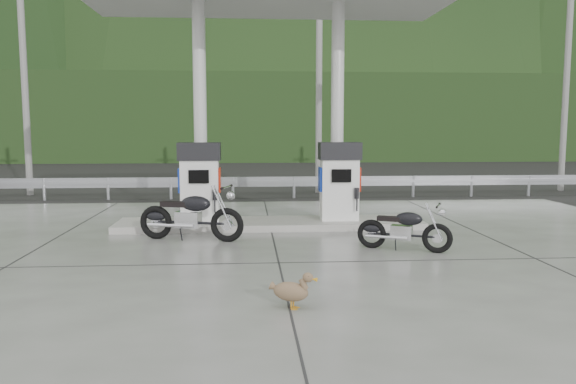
{
  "coord_description": "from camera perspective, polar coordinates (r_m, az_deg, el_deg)",
  "views": [
    {
      "loc": [
        -0.51,
        -10.28,
        2.29
      ],
      "look_at": [
        0.3,
        1.0,
        1.0
      ],
      "focal_mm": 35.0,
      "sensor_mm": 36.0,
      "label": 1
    }
  ],
  "objects": [
    {
      "name": "road",
      "position": [
        21.91,
        -2.76,
        0.5
      ],
      "size": [
        60.0,
        7.0,
        0.01
      ],
      "primitive_type": "cube",
      "color": "black",
      "rests_on": "ground"
    },
    {
      "name": "utility_pole_c",
      "position": [
        22.95,
        26.44,
        10.1
      ],
      "size": [
        0.22,
        0.22,
        8.0
      ],
      "primitive_type": "cylinder",
      "color": "gray",
      "rests_on": "ground"
    },
    {
      "name": "gas_pump_right",
      "position": [
        13.01,
        5.24,
        1.1
      ],
      "size": [
        0.95,
        0.55,
        1.8
      ],
      "primitive_type": null,
      "color": "white",
      "rests_on": "pump_island"
    },
    {
      "name": "utility_pole_b",
      "position": [
        20.02,
        3.17,
        11.39
      ],
      "size": [
        0.22,
        0.22,
        8.0
      ],
      "primitive_type": "cylinder",
      "color": "gray",
      "rests_on": "ground"
    },
    {
      "name": "ground",
      "position": [
        10.55,
        -1.24,
        -6.03
      ],
      "size": [
        160.0,
        160.0,
        0.0
      ],
      "primitive_type": "plane",
      "color": "black",
      "rests_on": "ground"
    },
    {
      "name": "motorcycle_right",
      "position": [
        10.68,
        11.69,
        -3.76
      ],
      "size": [
        1.71,
        1.17,
        0.78
      ],
      "primitive_type": null,
      "rotation": [
        0.0,
        0.0,
        -0.44
      ],
      "color": "black",
      "rests_on": "forecourt_apron"
    },
    {
      "name": "tree_band",
      "position": [
        40.29,
        -3.42,
        7.49
      ],
      "size": [
        80.0,
        6.0,
        6.0
      ],
      "primitive_type": "cube",
      "color": "black",
      "rests_on": "ground"
    },
    {
      "name": "canopy_column_right",
      "position": [
        13.36,
        5.03,
        8.11
      ],
      "size": [
        0.3,
        0.3,
        5.0
      ],
      "primitive_type": "cylinder",
      "color": "silver",
      "rests_on": "pump_island"
    },
    {
      "name": "guardrail",
      "position": [
        18.36,
        -2.51,
        1.55
      ],
      "size": [
        26.0,
        0.16,
        1.42
      ],
      "primitive_type": null,
      "color": "#9C9EA3",
      "rests_on": "ground"
    },
    {
      "name": "gas_pump_left",
      "position": [
        12.89,
        -8.94,
        0.99
      ],
      "size": [
        0.95,
        0.55,
        1.8
      ],
      "primitive_type": null,
      "color": "white",
      "rests_on": "pump_island"
    },
    {
      "name": "duck",
      "position": [
        7.21,
        0.28,
        -10.13
      ],
      "size": [
        0.59,
        0.38,
        0.41
      ],
      "primitive_type": null,
      "rotation": [
        0.0,
        0.0,
        -0.43
      ],
      "color": "brown",
      "rests_on": "forecourt_apron"
    },
    {
      "name": "motorcycle_left",
      "position": [
        11.56,
        -9.84,
        -2.44
      ],
      "size": [
        2.17,
        1.2,
        0.98
      ],
      "primitive_type": null,
      "rotation": [
        0.0,
        0.0,
        -0.28
      ],
      "color": "black",
      "rests_on": "forecourt_apron"
    },
    {
      "name": "forecourt_apron",
      "position": [
        10.55,
        -1.24,
        -5.98
      ],
      "size": [
        18.0,
        14.0,
        0.02
      ],
      "primitive_type": "cube",
      "color": "slate",
      "rests_on": "ground"
    },
    {
      "name": "utility_pole_a",
      "position": [
        21.22,
        -25.22,
        10.51
      ],
      "size": [
        0.22,
        0.22,
        8.0
      ],
      "primitive_type": "cylinder",
      "color": "gray",
      "rests_on": "ground"
    },
    {
      "name": "pump_island",
      "position": [
        12.98,
        -1.8,
        -3.24
      ],
      "size": [
        7.0,
        1.4,
        0.15
      ],
      "primitive_type": "cube",
      "color": "#A29E96",
      "rests_on": "forecourt_apron"
    },
    {
      "name": "forested_hills",
      "position": [
        70.32,
        -3.71,
        4.61
      ],
      "size": [
        100.0,
        40.0,
        140.0
      ],
      "primitive_type": null,
      "color": "black",
      "rests_on": "ground"
    },
    {
      "name": "canopy_column_left",
      "position": [
        13.23,
        -8.92,
        8.07
      ],
      "size": [
        0.3,
        0.3,
        5.0
      ],
      "primitive_type": "cylinder",
      "color": "silver",
      "rests_on": "pump_island"
    }
  ]
}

